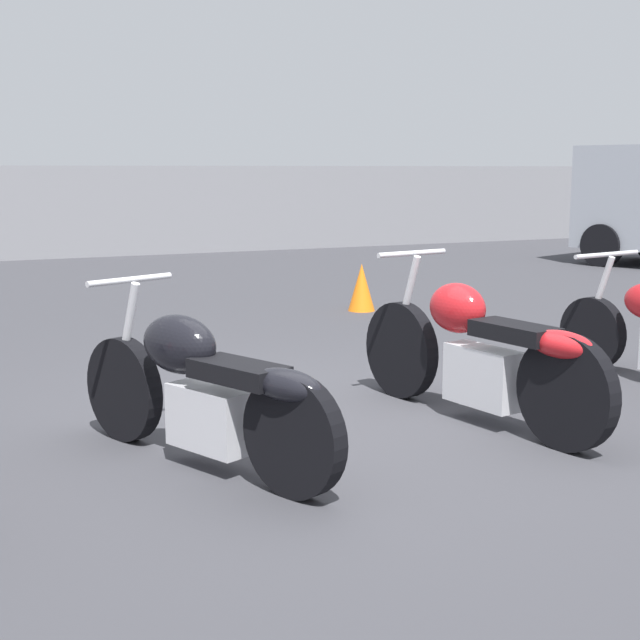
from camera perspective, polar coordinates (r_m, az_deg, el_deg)
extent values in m
plane|color=#38383D|center=(5.64, 0.60, -6.75)|extent=(60.00, 60.00, 0.00)
cube|color=gray|center=(16.63, -16.78, 6.60)|extent=(40.00, 0.04, 1.65)
cylinder|color=black|center=(5.39, -12.44, -4.34)|extent=(0.33, 0.61, 0.62)
cylinder|color=black|center=(4.37, -1.70, -7.44)|extent=(0.33, 0.61, 0.62)
cube|color=silver|center=(4.81, -7.10, -6.26)|extent=(0.38, 0.54, 0.34)
ellipsoid|color=black|center=(4.90, -9.00, -1.54)|extent=(0.46, 0.59, 0.33)
cube|color=black|center=(4.57, -5.24, -3.33)|extent=(0.44, 0.60, 0.10)
ellipsoid|color=black|center=(4.33, -2.19, -4.19)|extent=(0.36, 0.48, 0.16)
cylinder|color=silver|center=(5.19, -12.06, 2.53)|extent=(0.54, 0.26, 0.04)
cylinder|color=silver|center=(5.28, -12.25, -0.97)|extent=(0.14, 0.25, 0.64)
cylinder|color=silver|center=(4.81, -4.90, -7.01)|extent=(0.29, 0.56, 0.07)
cylinder|color=black|center=(6.28, 5.21, -1.92)|extent=(0.21, 0.68, 0.67)
cylinder|color=black|center=(5.26, 15.50, -4.50)|extent=(0.21, 0.68, 0.67)
cube|color=silver|center=(5.70, 10.40, -3.57)|extent=(0.29, 0.56, 0.37)
ellipsoid|color=red|center=(5.80, 8.78, 0.77)|extent=(0.35, 0.48, 0.32)
cube|color=black|center=(5.46, 12.35, -0.75)|extent=(0.33, 0.59, 0.10)
ellipsoid|color=red|center=(5.23, 15.22, -1.53)|extent=(0.27, 0.47, 0.16)
cylinder|color=silver|center=(6.10, 5.91, 4.27)|extent=(0.58, 0.13, 0.04)
cylinder|color=silver|center=(6.18, 5.55, 1.13)|extent=(0.09, 0.26, 0.67)
cylinder|color=silver|center=(5.70, 12.28, -4.33)|extent=(0.19, 0.71, 0.07)
cylinder|color=black|center=(7.47, 17.03, -0.81)|extent=(0.20, 0.59, 0.58)
cylinder|color=silver|center=(7.32, 17.89, 4.01)|extent=(0.74, 0.16, 0.04)
cylinder|color=silver|center=(7.39, 17.46, 1.58)|extent=(0.09, 0.25, 0.62)
cube|color=black|center=(16.48, 17.59, 8.91)|extent=(1.61, 0.56, 0.51)
cylinder|color=black|center=(15.47, 17.61, 4.59)|extent=(0.43, 0.73, 0.70)
cone|color=orange|center=(10.10, 2.68, 2.10)|extent=(0.31, 0.31, 0.54)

